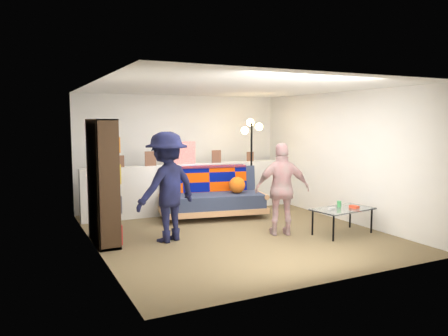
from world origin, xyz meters
The scene contains 10 objects.
ground centered at (0.00, 0.00, 0.00)m, with size 5.00×5.00×0.00m, color brown.
room_shell centered at (0.00, 0.47, 1.67)m, with size 4.60×5.05×2.45m.
half_wall_ledge centered at (0.00, 1.80, 0.50)m, with size 4.45×0.15×1.00m, color silver.
ledge_decor centered at (-0.23, 1.78, 1.18)m, with size 2.97×0.02×0.45m.
futon_sofa centered at (0.18, 1.26, 0.40)m, with size 2.14×1.29×0.86m.
bookshelf centered at (-2.08, 0.32, 0.88)m, with size 0.32×0.95×1.89m.
coffee_table centered at (1.57, -0.86, 0.40)m, with size 1.09×0.69×0.53m.
floor_lamp centered at (1.13, 1.43, 1.35)m, with size 0.42×0.35×1.90m.
person_left centered at (-1.17, 0.02, 0.85)m, with size 1.10×0.63×1.70m, color black.
person_right centered at (0.64, -0.45, 0.76)m, with size 0.89×0.37×1.51m, color pink.
Camera 1 is at (-3.30, -6.35, 1.87)m, focal length 35.00 mm.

